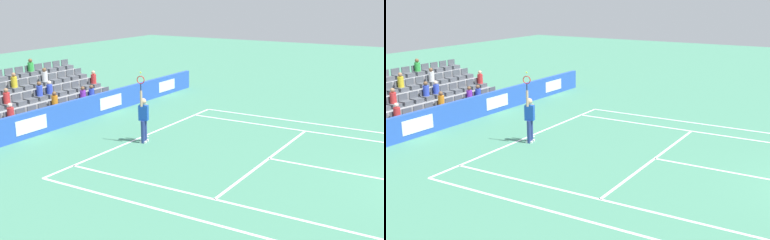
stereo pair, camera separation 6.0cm
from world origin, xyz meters
TOP-DOWN VIEW (x-y plane):
  - line_baseline at (0.00, -11.89)m, footprint 10.97×0.10m
  - line_service at (0.00, -6.40)m, footprint 8.23×0.10m
  - line_centre_service at (0.00, -3.20)m, footprint 0.10×6.40m
  - line_singles_sideline_left at (4.12, -5.95)m, footprint 0.10×11.89m
  - line_singles_sideline_right at (-4.12, -5.95)m, footprint 0.10×11.89m
  - line_doubles_sideline_left at (5.49, -5.95)m, footprint 0.10×11.89m
  - line_doubles_sideline_right at (-5.49, -5.95)m, footprint 0.10×11.89m
  - line_centre_mark at (0.00, -11.79)m, footprint 0.10×0.20m
  - sponsor_barrier at (0.00, -15.83)m, footprint 19.92×0.22m
  - tennis_player at (0.70, -11.39)m, footprint 0.54×0.42m
  - stadium_stand at (0.01, -18.76)m, footprint 8.06×3.80m

SIDE VIEW (x-z plane):
  - line_baseline at x=0.00m, z-range 0.00..0.01m
  - line_service at x=0.00m, z-range 0.00..0.01m
  - line_centre_service at x=0.00m, z-range 0.00..0.01m
  - line_singles_sideline_left at x=4.12m, z-range 0.00..0.01m
  - line_singles_sideline_right at x=-4.12m, z-range 0.00..0.01m
  - line_doubles_sideline_left at x=5.49m, z-range 0.00..0.01m
  - line_doubles_sideline_right at x=-5.49m, z-range 0.00..0.01m
  - line_centre_mark at x=0.00m, z-range 0.00..0.01m
  - sponsor_barrier at x=0.00m, z-range 0.00..1.06m
  - stadium_stand at x=0.01m, z-range -0.60..1.98m
  - tennis_player at x=0.70m, z-range -0.43..2.42m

